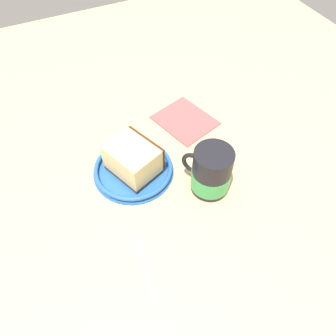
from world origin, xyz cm
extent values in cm
cube|color=tan|center=(0.00, 0.00, -1.00)|extent=(158.90, 158.90, 2.00)
cylinder|color=#26599E|center=(-7.23, -1.87, 0.39)|extent=(16.92, 16.92, 0.79)
torus|color=#26599E|center=(-7.23, -1.87, 1.25)|extent=(16.48, 16.48, 0.92)
cube|color=#472814|center=(-7.23, -1.87, 1.09)|extent=(11.99, 10.67, 0.60)
cube|color=#DBC184|center=(-7.23, -1.87, 4.28)|extent=(11.99, 10.67, 5.78)
cube|color=#472814|center=(-8.71, 1.94, 4.28)|extent=(9.46, 4.16, 5.78)
cylinder|color=black|center=(3.06, 10.57, 5.16)|extent=(7.64, 7.64, 10.32)
cylinder|color=green|center=(3.06, 10.57, 3.11)|extent=(7.80, 7.80, 4.19)
cylinder|color=black|center=(3.06, 10.57, 8.40)|extent=(6.73, 6.73, 0.40)
torus|color=black|center=(-0.08, 8.39, 5.16)|extent=(4.98, 3.85, 5.44)
ellipsoid|color=silver|center=(9.15, -7.45, 0.40)|extent=(3.22, 2.34, 0.80)
cylinder|color=silver|center=(14.97, -8.15, 0.25)|extent=(8.71, 1.53, 0.50)
cube|color=#B24C4C|center=(-16.37, 15.05, 0.30)|extent=(15.94, 14.68, 0.60)
camera|label=1|loc=(36.21, -14.63, 56.82)|focal=36.60mm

